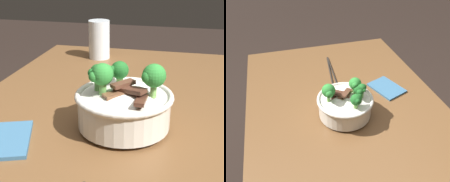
# 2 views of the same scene
# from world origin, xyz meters

# --- Properties ---
(dining_table) EXTENTS (1.21, 0.76, 0.79)m
(dining_table) POSITION_xyz_m (0.00, 0.00, 0.63)
(dining_table) COLOR brown
(dining_table) RESTS_ON ground
(rice_bowl) EXTENTS (0.20, 0.20, 0.15)m
(rice_bowl) POSITION_xyz_m (-0.02, -0.02, 0.85)
(rice_bowl) COLOR silver
(rice_bowl) RESTS_ON dining_table
(chopsticks_pair) EXTENTS (0.23, 0.04, 0.01)m
(chopsticks_pair) POSITION_xyz_m (-0.34, 0.01, 0.79)
(chopsticks_pair) COLOR #28231E
(chopsticks_pair) RESTS_ON dining_table
(folded_napkin) EXTENTS (0.17, 0.15, 0.01)m
(folded_napkin) POSITION_xyz_m (-0.13, 0.20, 0.79)
(folded_napkin) COLOR #386689
(folded_napkin) RESTS_ON dining_table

